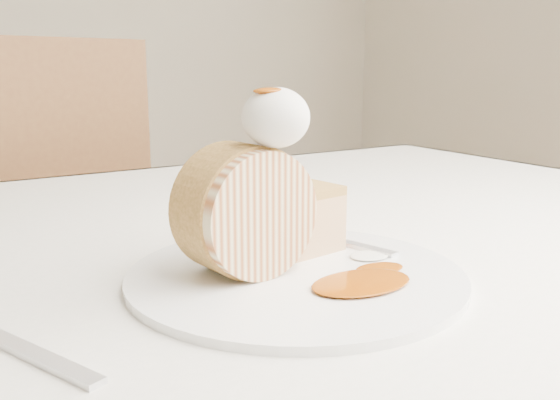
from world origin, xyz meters
TOP-DOWN VIEW (x-y plane):
  - table at (0.00, 0.20)m, footprint 1.40×0.90m
  - chair_far at (-0.09, 0.95)m, footprint 0.58×0.58m
  - plate at (-0.02, 0.02)m, footprint 0.34×0.34m
  - roulade_slice at (-0.06, 0.04)m, footprint 0.12×0.07m
  - cake_chunk at (0.02, 0.07)m, footprint 0.07×0.07m
  - whipped_cream at (-0.04, 0.02)m, footprint 0.06×0.06m
  - caramel_drizzle at (-0.05, 0.02)m, footprint 0.03×0.02m
  - caramel_pool at (0.00, -0.04)m, footprint 0.10×0.07m
  - fork at (0.06, 0.06)m, footprint 0.07×0.18m
  - spoon at (-0.25, -0.01)m, footprint 0.09×0.17m

SIDE VIEW (x-z plane):
  - chair_far at x=-0.09m, z-range 0.07..1.05m
  - table at x=0.00m, z-range 0.29..1.04m
  - spoon at x=-0.25m, z-range 0.75..0.75m
  - plate at x=-0.02m, z-range 0.75..0.76m
  - fork at x=0.06m, z-range 0.76..0.76m
  - caramel_pool at x=0.00m, z-range 0.76..0.76m
  - cake_chunk at x=0.02m, z-range 0.76..0.81m
  - roulade_slice at x=-0.06m, z-range 0.76..0.87m
  - whipped_cream at x=-0.04m, z-range 0.87..0.92m
  - caramel_drizzle at x=-0.05m, z-range 0.92..0.92m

